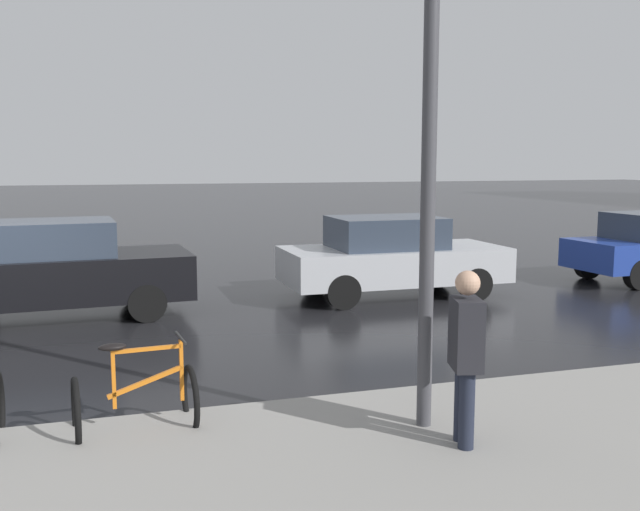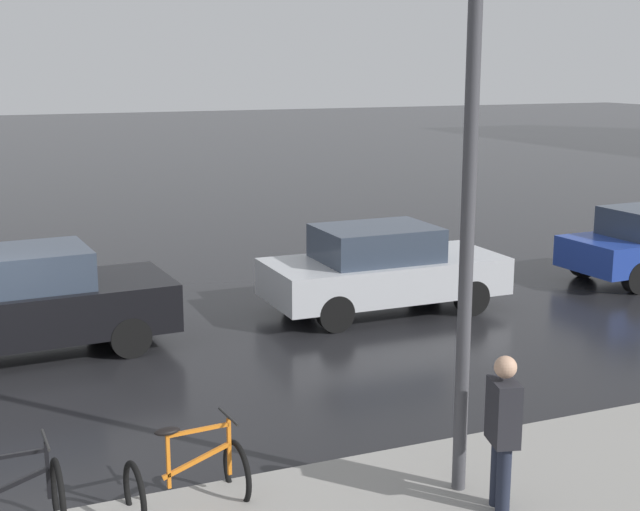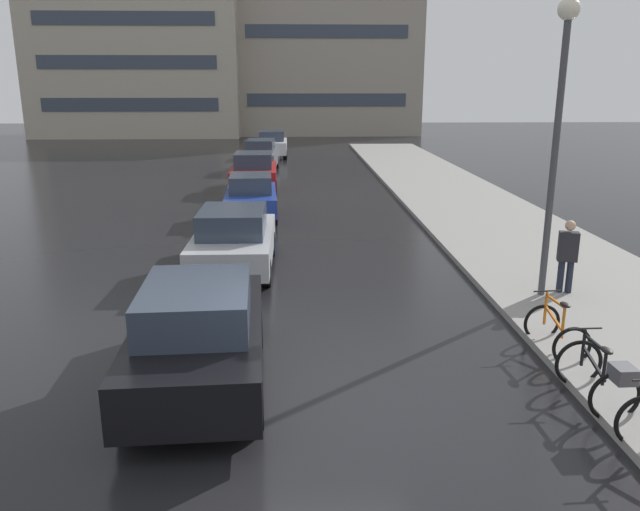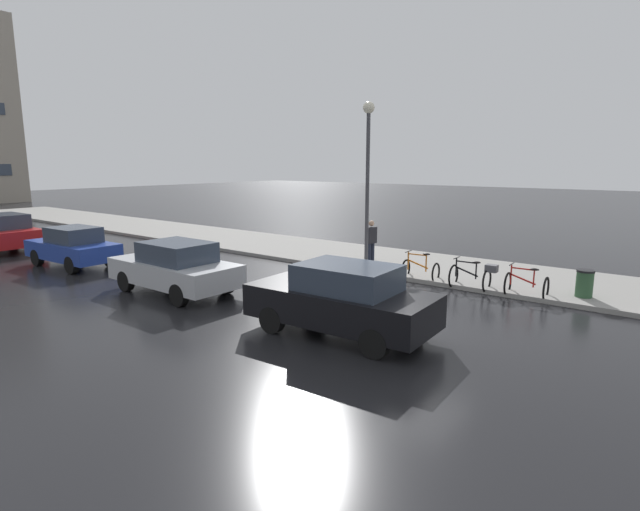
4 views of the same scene
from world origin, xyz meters
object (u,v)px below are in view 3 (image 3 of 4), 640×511
Objects in this scene: bicycle_third at (556,331)px; car_red at (254,171)px; car_silver at (234,239)px; car_white at (272,144)px; car_blue at (251,196)px; car_grey at (261,155)px; bicycle_second at (602,376)px; pedestrian at (567,255)px; streetlamp at (560,105)px; car_black at (199,335)px.

car_red reaches higher than bicycle_third.
car_silver is 1.02× the size of car_white.
car_grey is at bearing 91.43° from car_blue.
bicycle_second is 0.81× the size of pedestrian.
streetlamp reaches higher than bicycle_third.
car_blue is at bearing 117.41° from bicycle_third.
car_blue reaches higher than bicycle_third.
bicycle_second is at bearing -94.35° from bicycle_third.
bicycle_third is 0.28× the size of car_grey.
bicycle_second is 0.33× the size of car_white.
streetlamp is at bearing -166.22° from pedestrian.
car_white reaches higher than bicycle_third.
bicycle_third is at bearing -70.24° from car_red.
car_silver is at bearing 161.91° from pedestrian.
streetlamp is (0.78, 2.66, 3.70)m from bicycle_third.
car_red is 16.70m from streetlamp.
bicycle_second is 0.34× the size of car_red.
pedestrian is (7.32, -8.76, 0.21)m from car_blue.
car_blue is 2.35× the size of pedestrian.
streetlamp is (6.71, -27.69, 3.25)m from car_white.
car_blue is at bearing -90.20° from car_white.
car_red is (-0.33, 18.44, -0.01)m from car_black.
streetlamp is at bearing 73.62° from bicycle_third.
pedestrian is at bearing -50.11° from car_blue.
car_grey is at bearing 108.43° from streetlamp.
car_grey is at bearing 103.40° from bicycle_second.
pedestrian is at bearing -18.09° from car_silver.
bicycle_third is at bearing -62.59° from car_blue.
bicycle_second is 0.34× the size of car_blue.
car_grey is 22.47m from pedestrian.
car_black is 1.08× the size of car_red.
car_grey is 0.69× the size of streetlamp.
bicycle_second is 4.95m from pedestrian.
car_white is at bearing 101.05° from bicycle_third.
bicycle_third is 0.68× the size of pedestrian.
car_red reaches higher than car_blue.
car_black is at bearing -152.40° from pedestrian.
bicycle_second is at bearing -72.45° from car_red.
bicycle_second is at bearing -8.93° from car_black.
car_black reaches higher than car_red.
car_red is 0.97× the size of car_white.
car_white reaches higher than car_blue.
car_white is at bearing 89.80° from car_blue.
pedestrian is 0.28× the size of streetlamp.
streetlamp is (0.93, 4.57, 3.60)m from bicycle_second.
streetlamp reaches higher than car_white.
car_blue is 18.80m from car_white.
car_silver is 18.75m from car_grey.
bicycle_third is 0.29× the size of car_red.
car_blue is at bearing -87.34° from car_red.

